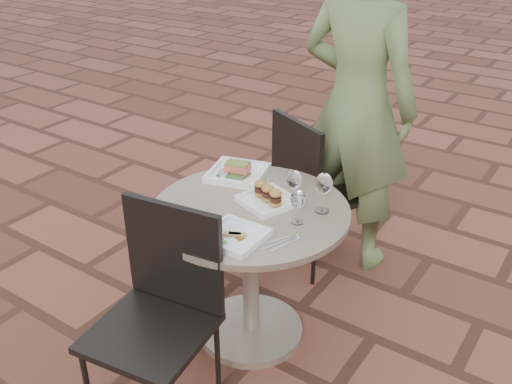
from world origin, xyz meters
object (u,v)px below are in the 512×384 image
Objects in this scene: chair_near at (162,299)px; diner at (357,105)px; cafe_table at (251,253)px; plate_tuna at (234,236)px; chair_far at (311,181)px; plate_salmon at (237,172)px; plate_sliders at (268,197)px.

chair_near is 0.49× the size of diner.
plate_tuna reaches higher than cafe_table.
chair_far is at bearing 64.54° from diner.
cafe_table is at bearing 110.33° from plate_tuna.
plate_salmon reaches higher than plate_tuna.
diner is 6.68× the size of plate_sliders.
chair_far is at bearing 70.63° from plate_salmon.
plate_salmon is 0.58m from plate_tuna.
diner is 0.79m from plate_salmon.
cafe_table is 0.71m from chair_far.
chair_near is 3.93× the size of plate_tuna.
plate_tuna is at bearing -69.67° from cafe_table.
cafe_table is at bearing 76.03° from chair_near.
cafe_table is at bearing 120.79° from chair_far.
cafe_table is 3.15× the size of plate_sliders.
chair_far reaches higher than cafe_table.
chair_near is (-0.05, -0.55, 0.07)m from cafe_table.
plate_sliders is (0.28, -0.15, 0.01)m from plate_salmon.
plate_salmon is 0.32m from plate_sliders.
plate_sliders is at bearing 73.17° from chair_near.
plate_tuna is at bearing 95.67° from diner.
chair_near is 0.82m from plate_salmon.
plate_tuna is at bearing -80.97° from plate_sliders.
chair_far is at bearing 99.97° from plate_tuna.
plate_salmon is at bearing 95.12° from chair_near.
diner is 0.88m from plate_sliders.
cafe_table is 0.37m from plate_tuna.
chair_far is at bearing 96.10° from cafe_table.
cafe_table is 1.05m from diner.
plate_tuna is (0.03, -1.19, -0.21)m from diner.
plate_salmon is (-0.24, 0.23, 0.27)m from cafe_table.
chair_near reaches higher than cafe_table.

